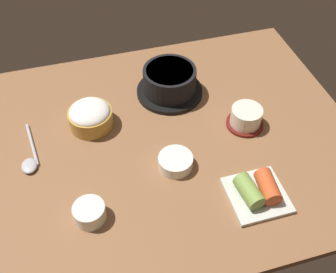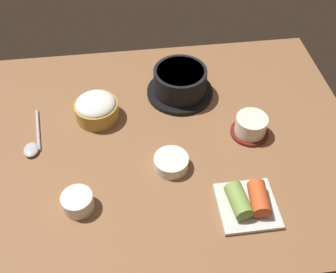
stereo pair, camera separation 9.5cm
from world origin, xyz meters
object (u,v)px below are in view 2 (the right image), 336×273
rice_bowl (97,108)px  banchan_cup_center (171,162)px  tea_cup_with_saucer (251,126)px  spoon (33,144)px  side_bowl_near (78,202)px  stone_pot (180,83)px  kimchi_plate (248,202)px

rice_bowl → banchan_cup_center: rice_bowl is taller
tea_cup_with_saucer → spoon: (-53.62, 2.80, -2.03)cm
tea_cup_with_saucer → side_bowl_near: 45.23cm
spoon → side_bowl_near: bearing=-59.2°
rice_bowl → side_bowl_near: size_ratio=1.65×
stone_pot → banchan_cup_center: size_ratio=2.23×
side_bowl_near → rice_bowl: bearing=80.9°
banchan_cup_center → spoon: size_ratio=0.49×
rice_bowl → tea_cup_with_saucer: (37.80, -10.68, -0.63)cm
tea_cup_with_saucer → side_bowl_near: bearing=-158.7°
tea_cup_with_saucer → spoon: bearing=177.0°
stone_pot → side_bowl_near: 43.05cm
banchan_cup_center → spoon: bearing=161.7°
side_bowl_near → banchan_cup_center: bearing=21.6°
stone_pot → tea_cup_with_saucer: 22.91cm
tea_cup_with_saucer → banchan_cup_center: (-20.97, -8.03, -1.01)cm
banchan_cup_center → side_bowl_near: bearing=-158.4°
banchan_cup_center → spoon: banchan_cup_center is taller
stone_pot → rice_bowl: bearing=-164.1°
rice_bowl → spoon: bearing=-153.5°
banchan_cup_center → side_bowl_near: 22.78cm
tea_cup_with_saucer → side_bowl_near: size_ratio=1.41×
banchan_cup_center → kimchi_plate: 19.69cm
spoon → rice_bowl: bearing=26.5°
banchan_cup_center → kimchi_plate: kimchi_plate is taller
tea_cup_with_saucer → stone_pot: bearing=131.6°
kimchi_plate → side_bowl_near: 36.22cm
side_bowl_near → spoon: bearing=120.8°
kimchi_plate → banchan_cup_center: bearing=138.5°
kimchi_plate → side_bowl_near: kimchi_plate is taller
tea_cup_with_saucer → kimchi_plate: size_ratio=0.76×
stone_pot → side_bowl_near: size_ratio=2.68×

